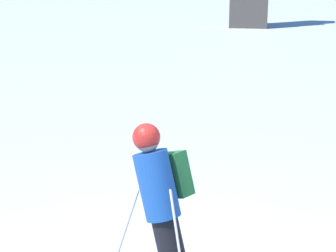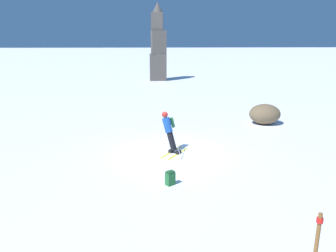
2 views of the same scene
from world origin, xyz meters
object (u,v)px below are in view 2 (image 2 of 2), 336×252
object	(u,v)px
rock_pillar	(158,49)
trail_marker	(316,247)
spare_backpack	(170,178)
exposed_boulder_0	(265,114)
skier	(169,130)

from	to	relation	value
rock_pillar	trail_marker	xyz separation A→B (m)	(2.47, -33.29, -2.73)
rock_pillar	spare_backpack	distance (m)	28.63
spare_backpack	exposed_boulder_0	world-z (taller)	exposed_boulder_0
rock_pillar	spare_backpack	world-z (taller)	rock_pillar
spare_backpack	rock_pillar	bearing A→B (deg)	-125.61
rock_pillar	skier	bearing A→B (deg)	-90.05
skier	spare_backpack	world-z (taller)	skier
skier	trail_marker	distance (m)	8.62
spare_backpack	exposed_boulder_0	distance (m)	9.94
exposed_boulder_0	trail_marker	bearing A→B (deg)	-104.60
rock_pillar	spare_backpack	size ratio (longest dim) A/B	17.43
rock_pillar	spare_backpack	bearing A→B (deg)	-90.32
spare_backpack	trail_marker	xyz separation A→B (m)	(2.62, -4.87, 0.67)
skier	spare_backpack	size ratio (longest dim) A/B	3.69
rock_pillar	exposed_boulder_0	world-z (taller)	rock_pillar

